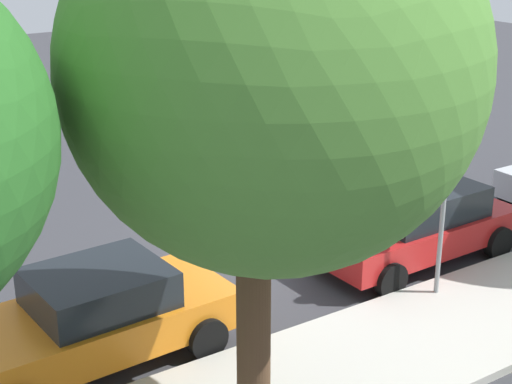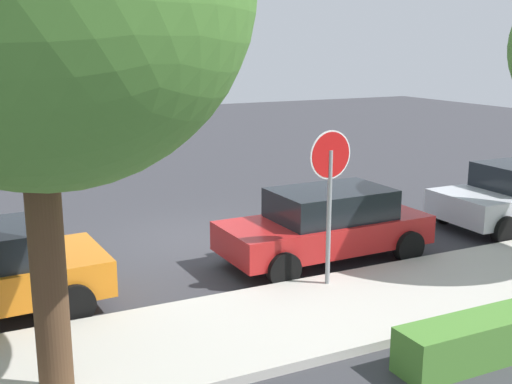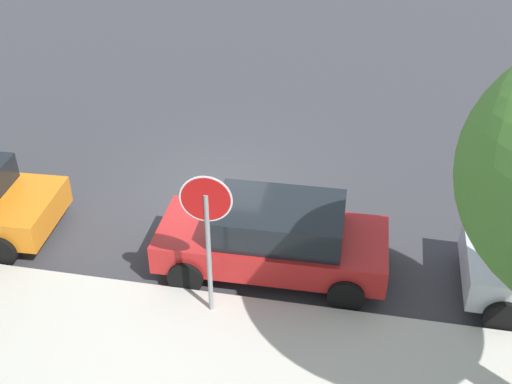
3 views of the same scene
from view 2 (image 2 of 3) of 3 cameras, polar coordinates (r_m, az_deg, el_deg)
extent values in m
plane|color=#38383D|center=(14.28, -5.20, -4.18)|extent=(60.00, 60.00, 0.00)
cube|color=beige|center=(10.22, 4.74, -10.93)|extent=(32.00, 2.64, 0.14)
cylinder|color=gray|center=(11.02, 6.48, -2.69)|extent=(0.08, 0.08, 2.49)
cylinder|color=white|center=(10.76, 6.64, 3.30)|extent=(0.83, 0.08, 0.83)
cylinder|color=red|center=(10.76, 6.64, 3.30)|extent=(0.77, 0.09, 0.77)
cube|color=red|center=(12.74, 6.10, -3.58)|extent=(4.21, 1.79, 0.56)
cube|color=black|center=(12.67, 6.65, -1.02)|extent=(2.31, 1.55, 0.58)
cylinder|color=black|center=(14.28, 8.95, -2.96)|extent=(0.64, 0.23, 0.64)
cylinder|color=black|center=(13.00, 13.40, -4.75)|extent=(0.64, 0.23, 0.64)
cylinder|color=black|center=(12.85, -1.35, -4.60)|extent=(0.64, 0.23, 0.64)
cylinder|color=black|center=(11.43, 2.45, -6.90)|extent=(0.64, 0.23, 0.64)
cylinder|color=black|center=(10.36, -15.86, -9.55)|extent=(0.65, 0.25, 0.64)
cylinder|color=black|center=(12.04, -17.91, -6.49)|extent=(0.65, 0.25, 0.64)
cylinder|color=black|center=(16.03, 16.34, -1.57)|extent=(0.64, 0.23, 0.64)
cylinder|color=black|center=(14.73, 21.24, -3.20)|extent=(0.64, 0.23, 0.64)
cylinder|color=#513823|center=(7.75, -17.96, -7.01)|extent=(0.40, 0.40, 3.28)
camera|label=1|loc=(4.13, -114.39, 26.74)|focal=55.00mm
camera|label=3|loc=(8.92, 61.75, 31.10)|focal=45.00mm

